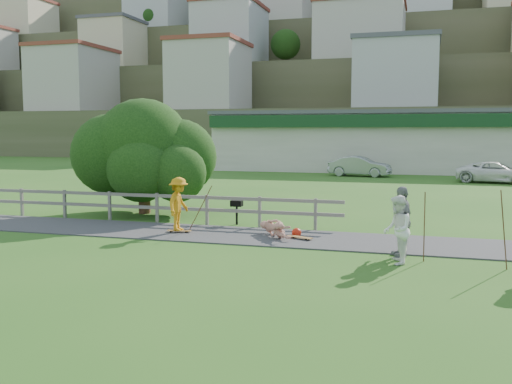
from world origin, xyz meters
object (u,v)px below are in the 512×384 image
(spectator_b, at_px, (402,221))
(car_white, at_px, (496,172))
(car_silver, at_px, (360,166))
(bbq, at_px, (237,213))
(skater_fallen, at_px, (276,229))
(tree, at_px, (144,172))
(skater_rider, at_px, (179,207))
(spectator_a, at_px, (397,230))

(spectator_b, relative_size, car_white, 0.38)
(car_silver, height_order, car_white, car_silver)
(spectator_b, relative_size, bbq, 2.15)
(skater_fallen, xyz_separation_m, car_white, (9.04, 22.95, 0.39))
(skater_fallen, relative_size, spectator_b, 0.89)
(tree, height_order, bbq, tree)
(spectator_b, bearing_deg, skater_fallen, -133.09)
(skater_fallen, relative_size, car_silver, 0.37)
(skater_fallen, height_order, spectator_b, spectator_b)
(tree, bearing_deg, bbq, -19.85)
(car_white, xyz_separation_m, tree, (-15.66, -19.13, 1.02))
(skater_rider, bearing_deg, bbq, -28.29)
(spectator_a, relative_size, bbq, 1.99)
(spectator_a, distance_m, car_silver, 28.78)
(spectator_b, bearing_deg, spectator_a, -25.66)
(spectator_a, bearing_deg, tree, -126.06)
(spectator_a, xyz_separation_m, car_silver, (-4.04, 28.50, -0.13))
(car_silver, height_order, bbq, car_silver)
(spectator_a, xyz_separation_m, bbq, (-5.89, 4.71, -0.44))
(tree, bearing_deg, skater_fallen, -30.02)
(tree, xyz_separation_m, bbq, (4.59, -1.66, -1.27))
(skater_rider, relative_size, bbq, 2.00)
(car_silver, bearing_deg, car_white, -100.59)
(car_silver, distance_m, tree, 23.07)
(spectator_b, relative_size, car_silver, 0.42)
(car_white, bearing_deg, car_silver, 81.76)
(bbq, bearing_deg, spectator_b, -33.15)
(car_white, distance_m, bbq, 23.55)
(spectator_a, distance_m, tree, 12.28)
(skater_fallen, relative_size, spectator_a, 0.96)
(car_white, height_order, bbq, car_white)
(car_silver, relative_size, tree, 0.72)
(bbq, bearing_deg, spectator_a, -39.88)
(skater_fallen, distance_m, tree, 7.77)
(skater_rider, bearing_deg, skater_fallen, -87.21)
(skater_fallen, bearing_deg, spectator_b, -61.69)
(car_silver, height_order, tree, tree)
(skater_fallen, distance_m, spectator_b, 4.27)
(skater_fallen, distance_m, bbq, 2.97)
(car_white, relative_size, tree, 0.79)
(tree, bearing_deg, skater_rider, -49.79)
(car_silver, bearing_deg, tree, 171.24)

